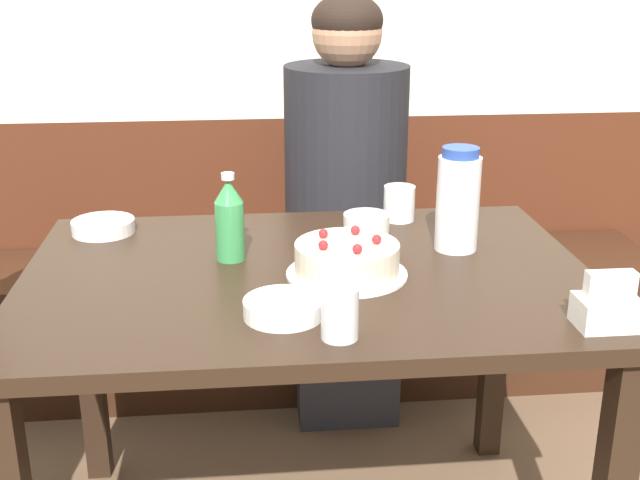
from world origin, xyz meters
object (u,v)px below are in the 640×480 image
at_px(glass_water_tall, 340,313).
at_px(bench_seat, 287,321).
at_px(bowl_soup_white, 103,226).
at_px(person_grey_tee, 345,219).
at_px(glass_tumbler_short, 399,203).
at_px(water_pitcher, 458,200).
at_px(birthday_cake, 347,260).
at_px(napkin_holder, 608,307).
at_px(bowl_side_dish, 283,308).
at_px(bowl_rice_small, 366,223).
at_px(soju_bottle, 229,219).

bearing_deg(glass_water_tall, bench_seat, 91.47).
distance_m(bowl_soup_white, person_grey_tee, 0.75).
height_order(bowl_soup_white, person_grey_tee, person_grey_tee).
height_order(glass_water_tall, glass_tumbler_short, glass_water_tall).
bearing_deg(water_pitcher, birthday_cake, -153.03).
bearing_deg(bowl_soup_white, glass_tumbler_short, 2.16).
height_order(water_pitcher, glass_tumbler_short, water_pitcher).
xyz_separation_m(napkin_holder, bowl_side_dish, (-0.57, 0.10, -0.02)).
height_order(bench_seat, napkin_holder, napkin_holder).
xyz_separation_m(bowl_rice_small, bowl_side_dish, (-0.23, -0.47, -0.00)).
bearing_deg(glass_water_tall, napkin_holder, -0.19).
xyz_separation_m(soju_bottle, person_grey_tee, (0.33, 0.59, -0.20)).
distance_m(water_pitcher, person_grey_tee, 0.64).
height_order(soju_bottle, bowl_soup_white, soju_bottle).
height_order(birthday_cake, glass_water_tall, glass_water_tall).
relative_size(birthday_cake, soju_bottle, 1.30).
relative_size(birthday_cake, napkin_holder, 2.30).
distance_m(bowl_soup_white, glass_water_tall, 0.79).
relative_size(bowl_soup_white, glass_tumbler_short, 1.70).
height_order(water_pitcher, bowl_soup_white, water_pitcher).
height_order(bench_seat, soju_bottle, soju_bottle).
bearing_deg(glass_tumbler_short, napkin_holder, -68.68).
bearing_deg(bowl_soup_white, bowl_side_dish, -52.06).
distance_m(bench_seat, napkin_holder, 1.37).
bearing_deg(bowl_rice_small, bench_seat, 105.56).
relative_size(birthday_cake, bowl_soup_white, 1.70).
bearing_deg(bench_seat, person_grey_tee, -43.43).
bearing_deg(bowl_rice_small, soju_bottle, -153.99).
bearing_deg(napkin_holder, water_pitcher, 111.18).
bearing_deg(soju_bottle, person_grey_tee, 60.72).
relative_size(bench_seat, water_pitcher, 10.20).
xyz_separation_m(birthday_cake, water_pitcher, (0.27, 0.14, 0.08)).
xyz_separation_m(napkin_holder, glass_tumbler_short, (-0.25, 0.64, 0.01)).
height_order(birthday_cake, bowl_rice_small, birthday_cake).
bearing_deg(bowl_side_dish, glass_water_tall, -46.57).
xyz_separation_m(water_pitcher, glass_water_tall, (-0.32, -0.42, -0.07)).
bearing_deg(bench_seat, bowl_soup_white, -131.08).
bearing_deg(napkin_holder, glass_water_tall, 179.81).
bearing_deg(water_pitcher, glass_water_tall, -126.82).
height_order(bowl_side_dish, person_grey_tee, person_grey_tee).
height_order(bowl_soup_white, glass_tumbler_short, glass_tumbler_short).
height_order(bowl_side_dish, glass_tumbler_short, glass_tumbler_short).
relative_size(birthday_cake, person_grey_tee, 0.20).
height_order(water_pitcher, bowl_rice_small, water_pitcher).
bearing_deg(water_pitcher, bench_seat, 115.36).
distance_m(glass_tumbler_short, person_grey_tee, 0.39).
bearing_deg(glass_water_tall, soju_bottle, 115.18).
height_order(bench_seat, glass_tumbler_short, glass_tumbler_short).
relative_size(bench_seat, bowl_soup_white, 16.09).
bearing_deg(soju_bottle, bench_seat, 77.81).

